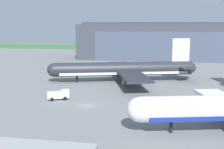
# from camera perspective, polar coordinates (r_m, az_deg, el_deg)

# --- Properties ---
(ground_plane) EXTENTS (440.00, 440.00, 0.00)m
(ground_plane) POSITION_cam_1_polar(r_m,az_deg,el_deg) (65.50, -5.10, -6.04)
(ground_plane) COLOR slate
(grass_field_strip) EXTENTS (440.00, 56.00, 0.08)m
(grass_field_strip) POSITION_cam_1_polar(r_m,az_deg,el_deg) (245.03, 6.18, 5.19)
(grass_field_strip) COLOR #3E733D
(grass_field_strip) RESTS_ON ground_plane
(maintenance_hangar) EXTENTS (83.12, 32.65, 19.53)m
(maintenance_hangar) POSITION_cam_1_polar(r_m,az_deg,el_deg) (163.19, 8.90, 6.37)
(maintenance_hangar) COLOR #383D47
(maintenance_hangar) RESTS_ON ground_plane
(airliner_far_left) EXTENTS (45.63, 42.57, 13.48)m
(airliner_far_left) POSITION_cam_1_polar(r_m,az_deg,el_deg) (93.44, 2.33, 1.01)
(airliner_far_left) COLOR #282B33
(airliner_far_left) RESTS_ON ground_plane
(fuel_bowser) EXTENTS (5.28, 3.68, 2.44)m
(fuel_bowser) POSITION_cam_1_polar(r_m,az_deg,el_deg) (71.29, -10.24, -3.84)
(fuel_bowser) COLOR silver
(fuel_bowser) RESTS_ON ground_plane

